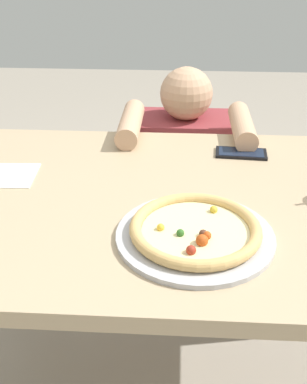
# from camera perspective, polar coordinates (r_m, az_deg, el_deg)

# --- Properties ---
(dining_table) EXTENTS (1.31, 0.85, 0.75)m
(dining_table) POSITION_cam_1_polar(r_m,az_deg,el_deg) (1.26, 2.74, -4.98)
(dining_table) COLOR tan
(dining_table) RESTS_ON ground
(pizza_near) EXTENTS (0.35, 0.35, 0.04)m
(pizza_near) POSITION_cam_1_polar(r_m,az_deg,el_deg) (1.04, 4.88, -4.70)
(pizza_near) COLOR #B7B7BC
(pizza_near) RESTS_ON dining_table
(paper_napkin) EXTENTS (0.17, 0.15, 0.00)m
(paper_napkin) POSITION_cam_1_polar(r_m,az_deg,el_deg) (1.36, -17.28, 1.92)
(paper_napkin) COLOR white
(paper_napkin) RESTS_ON dining_table
(cell_phone) EXTENTS (0.15, 0.08, 0.01)m
(cell_phone) POSITION_cam_1_polar(r_m,az_deg,el_deg) (1.45, 10.32, 4.59)
(cell_phone) COLOR black
(cell_phone) RESTS_ON dining_table
(diner_seated) EXTENTS (0.43, 0.53, 0.91)m
(diner_seated) POSITION_cam_1_polar(r_m,az_deg,el_deg) (1.92, 3.46, -0.17)
(diner_seated) COLOR #333847
(diner_seated) RESTS_ON ground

